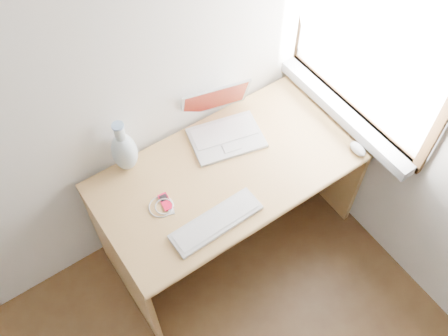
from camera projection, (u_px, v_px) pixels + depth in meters
window at (368, 36)px, 2.22m from camera, size 0.11×0.99×1.10m
desk at (222, 179)px, 2.70m from camera, size 1.37×0.69×0.73m
laptop at (221, 126)px, 2.57m from camera, size 0.42×0.38×0.25m
external_keyboard at (216, 222)px, 2.30m from camera, size 0.45×0.14×0.02m
mouse at (358, 149)px, 2.53m from camera, size 0.07×0.11×0.04m
ipod at (166, 202)px, 2.37m from camera, size 0.06×0.10×0.01m
cable_coil at (161, 207)px, 2.35m from camera, size 0.15×0.15×0.01m
remote at (171, 208)px, 2.35m from camera, size 0.05×0.08×0.01m
vase at (124, 151)px, 2.39m from camera, size 0.12×0.12×0.32m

